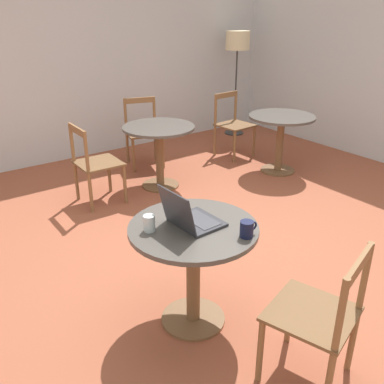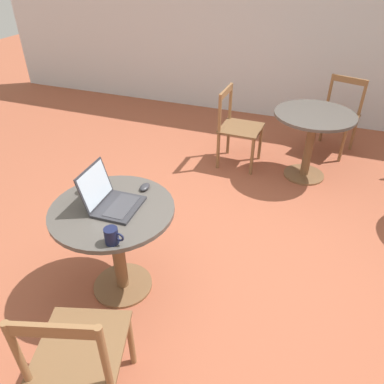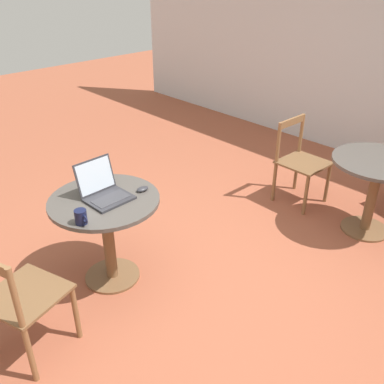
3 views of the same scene
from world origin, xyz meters
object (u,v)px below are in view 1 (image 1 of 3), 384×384
object	(u,v)px
chair_mid_back	(233,125)
floor_lamp	(237,46)
chair_far_left	(95,164)
laptop	(191,218)
cafe_table_near	(193,250)
cafe_table_mid	(281,129)
chair_far_back	(143,132)
drinking_glass	(149,223)
mouse	(181,204)
chair_near_front	(319,317)
cafe_table_far	(159,141)
mug	(247,229)

from	to	relation	value
chair_mid_back	floor_lamp	world-z (taller)	floor_lamp
chair_far_left	laptop	size ratio (longest dim) A/B	2.62
chair_far_left	laptop	xyz separation A→B (m)	(-0.29, -2.10, 0.34)
cafe_table_near	cafe_table_mid	size ratio (longest dim) A/B	1.00
cafe_table_near	chair_far_left	xyz separation A→B (m)	(0.29, 2.12, -0.11)
cafe_table_mid	laptop	distance (m)	3.03
chair_far_back	drinking_glass	distance (m)	3.18
mouse	drinking_glass	distance (m)	0.38
chair_near_front	chair_mid_back	xyz separation A→B (m)	(2.24, 3.26, 0.00)
laptop	mouse	world-z (taller)	laptop
chair_far_left	floor_lamp	xyz separation A→B (m)	(2.96, 1.15, 0.93)
cafe_table_far	chair_near_front	distance (m)	3.02
cafe_table_mid	mug	xyz separation A→B (m)	(-2.37, -1.92, 0.22)
cafe_table_far	mouse	bearing A→B (deg)	-118.07
cafe_table_near	floor_lamp	distance (m)	4.68
chair_far_back	floor_lamp	xyz separation A→B (m)	(1.94, 0.40, 0.93)
cafe_table_mid	chair_near_front	world-z (taller)	chair_near_front
chair_mid_back	laptop	size ratio (longest dim) A/B	2.62
chair_near_front	chair_far_back	xyz separation A→B (m)	(1.06, 3.66, 0.00)
cafe_table_near	chair_near_front	xyz separation A→B (m)	(0.25, -0.80, -0.11)
chair_near_front	laptop	xyz separation A→B (m)	(-0.26, 0.81, 0.34)
chair_far_left	laptop	world-z (taller)	laptop
cafe_table_far	mug	distance (m)	2.56
cafe_table_mid	drinking_glass	xyz separation A→B (m)	(-2.80, -1.52, 0.22)
chair_far_back	chair_near_front	bearing A→B (deg)	-106.08
cafe_table_mid	mug	size ratio (longest dim) A/B	6.74
cafe_table_near	mug	size ratio (longest dim) A/B	6.74
cafe_table_near	floor_lamp	xyz separation A→B (m)	(3.25, 3.27, 0.82)
mouse	chair_near_front	bearing A→B (deg)	-81.93
laptop	chair_near_front	bearing A→B (deg)	-72.44
cafe_table_mid	chair_mid_back	size ratio (longest dim) A/B	0.94
chair_far_back	mouse	world-z (taller)	chair_far_back
chair_far_left	mouse	bearing A→B (deg)	-95.82
chair_mid_back	mug	world-z (taller)	chair_mid_back
mug	drinking_glass	world-z (taller)	drinking_glass
chair_near_front	laptop	distance (m)	0.92
chair_far_left	drinking_glass	bearing A→B (deg)	-104.83
cafe_table_far	laptop	distance (m)	2.36
cafe_table_mid	drinking_glass	size ratio (longest dim) A/B	8.02
laptop	mouse	xyz separation A→B (m)	(0.11, 0.26, -0.04)
cafe_table_mid	floor_lamp	distance (m)	1.96
cafe_table_near	laptop	world-z (taller)	laptop
drinking_glass	cafe_table_near	bearing A→B (deg)	-24.38
chair_far_left	cafe_table_mid	bearing A→B (deg)	-12.21
chair_far_left	laptop	distance (m)	2.15
chair_near_front	laptop	bearing A→B (deg)	107.56
chair_near_front	chair_far_left	xyz separation A→B (m)	(0.04, 2.92, 0.00)
mug	chair_near_front	bearing A→B (deg)	-81.87
cafe_table_near	cafe_table_mid	xyz separation A→B (m)	(2.55, 1.63, 0.00)
chair_near_front	mug	world-z (taller)	chair_near_front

